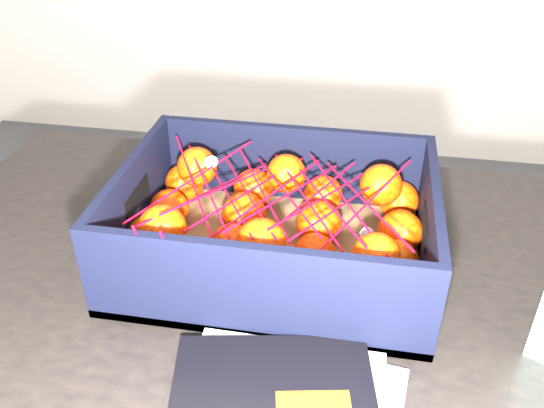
# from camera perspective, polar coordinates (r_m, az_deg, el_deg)

# --- Properties ---
(table) EXTENTS (1.21, 0.82, 0.75)m
(table) POSITION_cam_1_polar(r_m,az_deg,el_deg) (0.81, 3.81, -15.23)
(table) COLOR black
(table) RESTS_ON ground
(produce_crate) EXTENTS (0.41, 0.31, 0.13)m
(produce_crate) POSITION_cam_1_polar(r_m,az_deg,el_deg) (0.79, 0.38, -2.99)
(produce_crate) COLOR olive
(produce_crate) RESTS_ON table
(clementine_heap) EXTENTS (0.39, 0.29, 0.11)m
(clementine_heap) POSITION_cam_1_polar(r_m,az_deg,el_deg) (0.78, 0.06, -2.14)
(clementine_heap) COLOR #EA3904
(clementine_heap) RESTS_ON produce_crate
(mesh_net) EXTENTS (0.34, 0.27, 0.09)m
(mesh_net) POSITION_cam_1_polar(r_m,az_deg,el_deg) (0.75, -0.12, 0.67)
(mesh_net) COLOR #BB0722
(mesh_net) RESTS_ON clementine_heap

